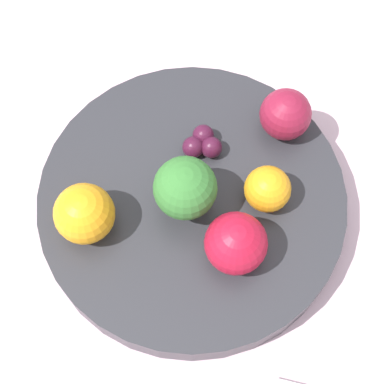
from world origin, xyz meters
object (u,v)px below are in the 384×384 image
bowl (192,204)px  broccoli (180,186)px  apple_red (285,114)px  orange_back (268,189)px  orange_front (84,214)px  grape_cluster (203,143)px  apple_green (236,243)px

bowl → broccoli: size_ratio=4.27×
apple_red → orange_back: apple_red is taller
orange_front → grape_cluster: size_ratio=1.49×
broccoli → orange_back: 0.07m
apple_red → broccoli: bearing=-107.1°
orange_front → orange_back: size_ratio=1.27×
orange_front → orange_back: 0.15m
bowl → apple_red: bearing=73.8°
orange_back → grape_cluster: (-0.07, 0.01, -0.01)m
broccoli → orange_back: size_ratio=1.59×
bowl → orange_front: size_ratio=5.32×
broccoli → orange_back: (0.06, 0.04, -0.02)m
bowl → broccoli: 0.05m
orange_front → bowl: bearing=50.3°
apple_green → orange_front: (-0.11, -0.05, -0.00)m
apple_green → orange_back: (-0.00, 0.06, -0.01)m
apple_green → grape_cluster: apple_green is taller
bowl → orange_front: (-0.06, -0.07, 0.04)m
bowl → apple_green: (0.06, -0.02, 0.04)m
orange_front → grape_cluster: 0.12m
apple_green → grape_cluster: size_ratio=1.51×
bowl → orange_back: (0.05, 0.03, 0.04)m
bowl → apple_green: apple_green is taller
orange_back → apple_green: bearing=-85.6°
orange_front → grape_cluster: (0.04, 0.11, -0.02)m
bowl → apple_green: bearing=-22.0°
broccoli → apple_green: size_ratio=1.23×
grape_cluster → apple_green: bearing=-41.6°
apple_red → apple_green: apple_green is taller
bowl → orange_back: bearing=32.4°
broccoli → grape_cluster: (-0.01, 0.05, -0.03)m
broccoli → orange_front: (-0.05, -0.06, -0.01)m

